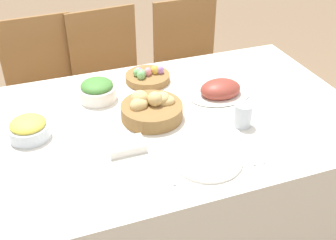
{
  "coord_description": "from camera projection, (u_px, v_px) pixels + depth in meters",
  "views": [
    {
      "loc": [
        -0.49,
        -1.37,
        1.73
      ],
      "look_at": [
        -0.02,
        -0.08,
        0.81
      ],
      "focal_mm": 45.0,
      "sensor_mm": 36.0,
      "label": 1
    }
  ],
  "objects": [
    {
      "name": "bread_basket",
      "position": [
        151.0,
        108.0,
        1.72
      ],
      "size": [
        0.25,
        0.25,
        0.12
      ],
      "color": "olive",
      "rests_on": "dining_table"
    },
    {
      "name": "knife",
      "position": [
        245.0,
        152.0,
        1.54
      ],
      "size": [
        0.02,
        0.17,
        0.0
      ],
      "rotation": [
        0.0,
        0.0,
        -0.06
      ],
      "color": "#B7B7BC",
      "rests_on": "dining_table"
    },
    {
      "name": "drinking_cup",
      "position": [
        243.0,
        115.0,
        1.67
      ],
      "size": [
        0.07,
        0.07,
        0.1
      ],
      "color": "silver",
      "rests_on": "dining_table"
    },
    {
      "name": "pineapple_bowl",
      "position": [
        29.0,
        128.0,
        1.6
      ],
      "size": [
        0.16,
        0.16,
        0.09
      ],
      "color": "silver",
      "rests_on": "dining_table"
    },
    {
      "name": "ham_platter",
      "position": [
        220.0,
        90.0,
        1.87
      ],
      "size": [
        0.29,
        0.2,
        0.08
      ],
      "color": "silver",
      "rests_on": "dining_table"
    },
    {
      "name": "fork",
      "position": [
        168.0,
        170.0,
        1.46
      ],
      "size": [
        0.02,
        0.17,
        0.0
      ],
      "rotation": [
        0.0,
        0.0,
        -0.06
      ],
      "color": "#B7B7BC",
      "rests_on": "dining_table"
    },
    {
      "name": "chair_far_right",
      "position": [
        191.0,
        69.0,
        2.71
      ],
      "size": [
        0.42,
        0.42,
        0.92
      ],
      "rotation": [
        0.0,
        0.0,
        0.01
      ],
      "color": "olive",
      "rests_on": "ground"
    },
    {
      "name": "green_salad_bowl",
      "position": [
        97.0,
        90.0,
        1.84
      ],
      "size": [
        0.17,
        0.17,
        0.09
      ],
      "color": "silver",
      "rests_on": "dining_table"
    },
    {
      "name": "egg_basket",
      "position": [
        147.0,
        76.0,
        1.99
      ],
      "size": [
        0.21,
        0.21,
        0.08
      ],
      "color": "olive",
      "rests_on": "dining_table"
    },
    {
      "name": "chair_far_center",
      "position": [
        112.0,
        82.0,
        2.56
      ],
      "size": [
        0.46,
        0.46,
        0.92
      ],
      "rotation": [
        0.0,
        0.0,
        0.1
      ],
      "color": "olive",
      "rests_on": "ground"
    },
    {
      "name": "chair_far_left",
      "position": [
        47.0,
        93.0,
        2.45
      ],
      "size": [
        0.44,
        0.44,
        0.92
      ],
      "rotation": [
        0.0,
        0.0,
        0.06
      ],
      "color": "olive",
      "rests_on": "ground"
    },
    {
      "name": "butter_dish",
      "position": [
        126.0,
        146.0,
        1.55
      ],
      "size": [
        0.14,
        0.09,
        0.03
      ],
      "color": "silver",
      "rests_on": "dining_table"
    },
    {
      "name": "spoon",
      "position": [
        252.0,
        150.0,
        1.55
      ],
      "size": [
        0.02,
        0.17,
        0.0
      ],
      "rotation": [
        0.0,
        0.0,
        0.06
      ],
      "color": "#B7B7BC",
      "rests_on": "dining_table"
    },
    {
      "name": "dinner_plate",
      "position": [
        207.0,
        160.0,
        1.5
      ],
      "size": [
        0.25,
        0.25,
        0.01
      ],
      "color": "silver",
      "rests_on": "dining_table"
    },
    {
      "name": "dining_table",
      "position": [
        167.0,
        187.0,
        1.95
      ],
      "size": [
        1.62,
        1.01,
        0.77
      ],
      "color": "white",
      "rests_on": "ground"
    }
  ]
}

